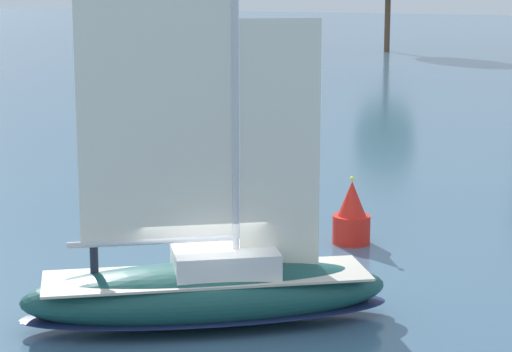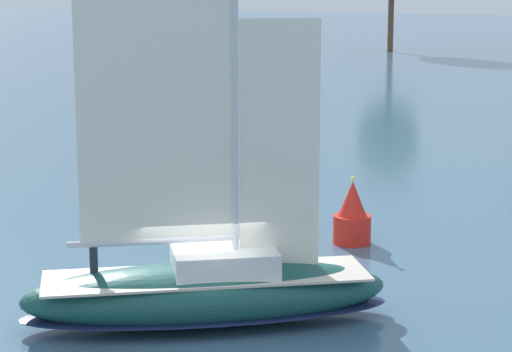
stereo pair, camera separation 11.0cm
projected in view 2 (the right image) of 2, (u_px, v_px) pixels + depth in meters
ground_plane at (207, 323)px, 24.46m from camera, size 400.00×400.00×0.00m
sailboat_main at (207, 284)px, 24.26m from camera, size 8.93×7.12×12.43m
channel_buoy at (352, 217)px, 31.60m from camera, size 1.21×1.21×2.17m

